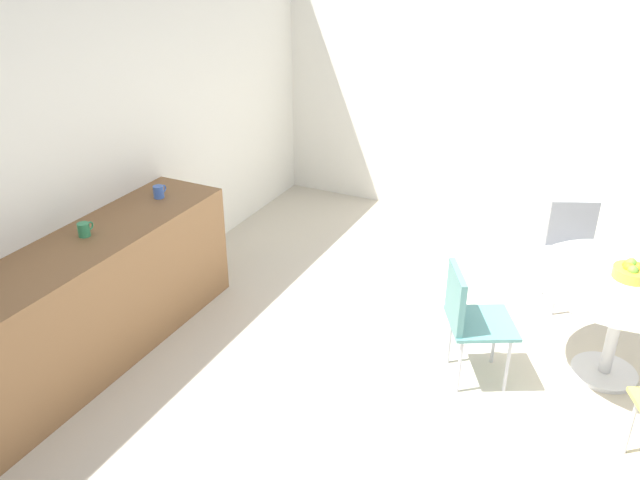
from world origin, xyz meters
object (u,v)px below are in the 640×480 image
object	(u,v)px
chair_teal	(468,312)
mug_green	(159,192)
chair_gray	(573,242)
mug_white	(84,229)
fruit_bowl	(632,271)
round_table	(622,297)

from	to	relation	value
chair_teal	mug_green	world-z (taller)	mug_green
chair_gray	chair_teal	world-z (taller)	same
chair_gray	mug_white	distance (m)	3.68
chair_gray	fruit_bowl	xyz separation A→B (m)	(-0.88, -0.43, 0.28)
mug_white	mug_green	xyz separation A→B (m)	(0.75, -0.03, 0.00)
round_table	chair_teal	bearing A→B (deg)	117.89
fruit_bowl	chair_teal	bearing A→B (deg)	119.08
chair_teal	mug_green	bearing A→B (deg)	91.19
chair_gray	mug_green	distance (m)	3.27
mug_white	mug_green	size ratio (longest dim) A/B	1.00
chair_gray	fruit_bowl	distance (m)	1.01
fruit_bowl	mug_green	distance (m)	3.38
round_table	chair_gray	xyz separation A→B (m)	(0.91, 0.40, -0.10)
chair_teal	mug_white	distance (m)	2.62
chair_teal	mug_white	xyz separation A→B (m)	(-0.80, 2.46, 0.43)
fruit_bowl	mug_white	xyz separation A→B (m)	(-1.31, 3.36, 0.14)
round_table	mug_green	bearing A→B (deg)	98.88
mug_green	fruit_bowl	bearing A→B (deg)	-80.58
chair_teal	fruit_bowl	world-z (taller)	fruit_bowl
chair_gray	mug_white	xyz separation A→B (m)	(-2.18, 2.93, 0.43)
chair_gray	fruit_bowl	bearing A→B (deg)	-154.15
round_table	chair_gray	world-z (taller)	chair_gray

